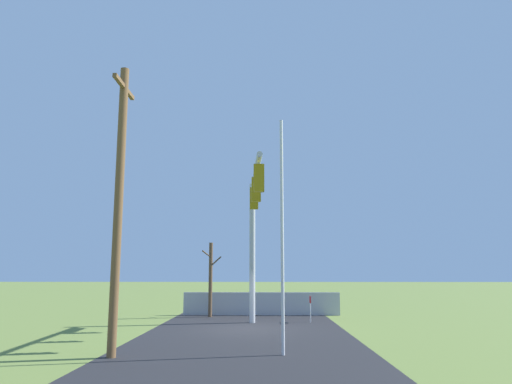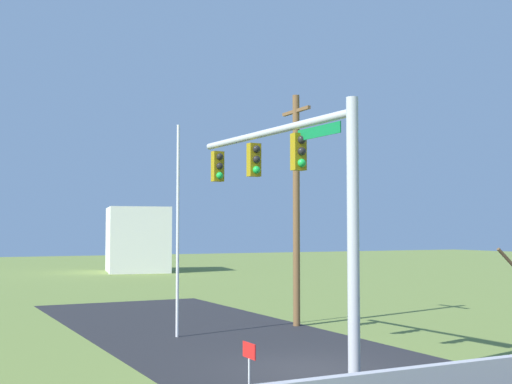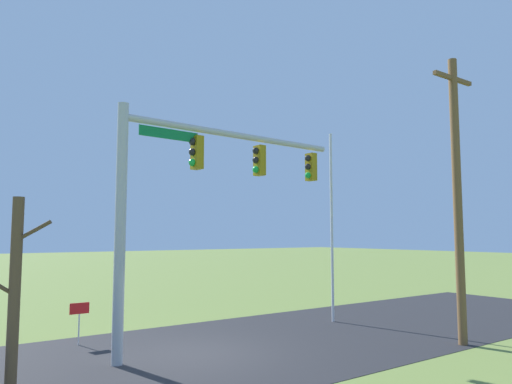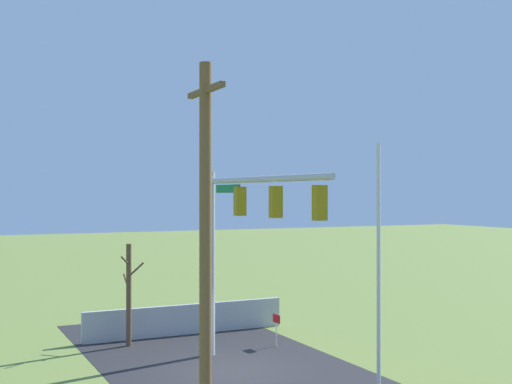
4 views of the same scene
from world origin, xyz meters
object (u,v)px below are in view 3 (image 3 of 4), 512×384
Objects in this scene: signal_mast at (198,181)px; open_sign at (79,314)px; utility_pole at (457,193)px; flagpole at (332,226)px; bare_tree at (14,303)px.

signal_mast is 5.27m from open_sign.
utility_pole is 7.06× the size of open_sign.
flagpole is (-6.24, -0.98, -1.21)m from signal_mast.
signal_mast is 6.43m from flagpole.
bare_tree is at bearing 16.81° from flagpole.
signal_mast is 6.23× the size of open_sign.
utility_pole is at bearing 95.56° from flagpole.
flagpole reaches higher than signal_mast.
utility_pole is 12.05m from bare_tree.
bare_tree is (4.99, 2.42, -2.74)m from signal_mast.
flagpole is 5.80× the size of open_sign.
bare_tree is (11.70, -1.47, -2.46)m from utility_pole.
signal_mast is 1.07× the size of flagpole.
utility_pole is (-6.71, 3.88, -0.28)m from signal_mast.
flagpole is 11.83m from bare_tree.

